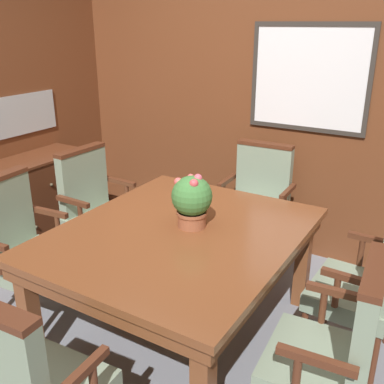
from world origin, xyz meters
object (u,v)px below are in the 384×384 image
at_px(chair_left_far, 95,205).
at_px(chair_right_far, 369,280).
at_px(potted_plant, 192,199).
at_px(sideboard_cabinet, 37,203).
at_px(dining_table, 179,244).
at_px(chair_right_near, 335,349).
at_px(chair_head_far, 258,199).
at_px(chair_head_near, 26,384).
at_px(chair_left_near, 18,243).

distance_m(chair_left_far, chair_right_far, 2.10).
relative_size(potted_plant, sideboard_cabinet, 0.35).
bearing_deg(chair_right_far, dining_table, -69.58).
bearing_deg(chair_right_near, chair_left_far, -113.21).
height_order(dining_table, chair_head_far, chair_head_far).
bearing_deg(chair_head_near, chair_right_near, -143.47).
bearing_deg(chair_left_near, chair_right_far, -76.03).
distance_m(chair_left_far, potted_plant, 1.17).
bearing_deg(potted_plant, chair_head_far, 90.76).
distance_m(dining_table, potted_plant, 0.28).
bearing_deg(dining_table, chair_right_far, 18.40).
bearing_deg(chair_right_near, dining_table, -111.99).
height_order(chair_right_near, chair_left_near, same).
distance_m(chair_left_near, sideboard_cabinet, 1.01).
relative_size(chair_head_far, chair_right_near, 1.00).
xyz_separation_m(dining_table, chair_left_far, (-1.04, 0.38, -0.10)).
bearing_deg(potted_plant, chair_right_near, -22.77).
bearing_deg(chair_head_near, dining_table, -92.58).
height_order(chair_left_far, chair_right_far, same).
xyz_separation_m(chair_head_far, chair_right_near, (1.02, -1.50, 0.00)).
xyz_separation_m(chair_head_far, chair_head_near, (0.00, -2.36, 0.00)).
bearing_deg(chair_head_far, potted_plant, -91.10).
relative_size(chair_right_near, chair_head_near, 1.00).
height_order(chair_left_far, chair_right_near, same).
bearing_deg(dining_table, sideboard_cabinet, 168.20).
bearing_deg(chair_left_far, chair_head_far, -51.44).
height_order(chair_right_near, sideboard_cabinet, chair_right_near).
xyz_separation_m(dining_table, chair_left_near, (-1.03, -0.38, -0.10)).
height_order(potted_plant, sideboard_cabinet, potted_plant).
relative_size(chair_left_far, potted_plant, 2.93).
bearing_deg(chair_left_near, chair_left_far, -4.05).
relative_size(chair_right_near, chair_left_near, 1.00).
bearing_deg(chair_head_far, chair_right_near, -57.56).
height_order(dining_table, chair_right_far, chair_right_far).
relative_size(chair_left_near, chair_head_near, 1.00).
relative_size(dining_table, sideboard_cabinet, 1.68).
xyz_separation_m(chair_head_near, chair_right_far, (1.03, 1.54, 0.00)).
distance_m(chair_left_near, chair_right_far, 2.20).
distance_m(chair_left_near, chair_head_near, 1.32).
distance_m(chair_head_far, chair_left_near, 1.87).
distance_m(chair_right_near, chair_right_far, 0.68).
bearing_deg(chair_head_near, sideboard_cabinet, -45.34).
relative_size(chair_left_near, sideboard_cabinet, 1.03).
xyz_separation_m(chair_head_far, sideboard_cabinet, (-1.73, -0.81, -0.12)).
relative_size(chair_right_near, potted_plant, 2.93).
height_order(chair_head_far, chair_right_near, same).
relative_size(dining_table, chair_right_far, 1.63).
distance_m(chair_head_near, chair_right_far, 1.85).
bearing_deg(chair_left_far, chair_head_near, -144.10).
bearing_deg(potted_plant, chair_head_near, -90.42).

